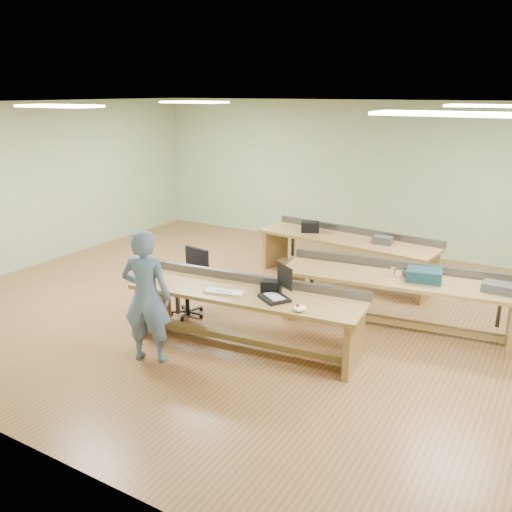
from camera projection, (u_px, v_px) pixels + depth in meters
name	position (u px, v px, depth m)	size (l,w,h in m)	color
floor	(274.00, 311.00, 8.13)	(10.00, 10.00, 0.00)	brown
ceiling	(276.00, 104.00, 7.25)	(10.00, 10.00, 0.00)	silver
wall_back	(370.00, 176.00, 10.98)	(10.00, 0.04, 3.00)	#A2B88B
wall_front	(39.00, 305.00, 4.40)	(10.00, 0.04, 3.00)	#A2B88B
wall_left	(41.00, 184.00, 10.12)	(0.04, 8.00, 3.00)	#A2B88B
fluor_panels	(276.00, 106.00, 7.26)	(6.20, 3.50, 0.03)	white
workbench_front	(247.00, 305.00, 6.86)	(3.08, 1.11, 0.86)	#A07A43
workbench_mid	(396.00, 289.00, 7.42)	(3.22, 1.21, 0.86)	#A07A43
workbench_back	(347.00, 248.00, 9.35)	(3.22, 1.19, 0.86)	#A07A43
person	(146.00, 296.00, 6.43)	(0.60, 0.39, 1.65)	slate
laptop_base	(274.00, 298.00, 6.53)	(0.35, 0.29, 0.04)	black
laptop_screen	(285.00, 276.00, 6.52)	(0.35, 0.02, 0.28)	black
keyboard	(224.00, 292.00, 6.74)	(0.50, 0.17, 0.03)	silver
trackball_mouse	(300.00, 308.00, 6.19)	(0.14, 0.16, 0.07)	white
camera_bag	(271.00, 287.00, 6.72)	(0.24, 0.15, 0.16)	black
task_chair	(190.00, 291.00, 7.92)	(0.61, 0.61, 0.98)	black
parts_bin_teal	(424.00, 275.00, 7.17)	(0.45, 0.34, 0.16)	#12323B
parts_bin_grey	(499.00, 288.00, 6.78)	(0.40, 0.25, 0.11)	#373739
mug	(407.00, 273.00, 7.34)	(0.13, 0.13, 0.11)	#373739
drinks_can	(393.00, 272.00, 7.34)	(0.07, 0.07, 0.12)	white
storage_box_back	(310.00, 227.00, 9.66)	(0.32, 0.23, 0.18)	black
tray_back	(383.00, 240.00, 8.91)	(0.30, 0.22, 0.12)	#373739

